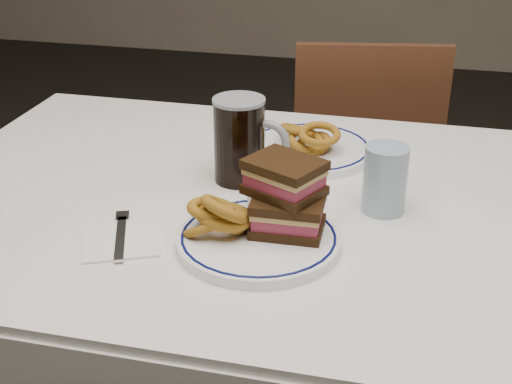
% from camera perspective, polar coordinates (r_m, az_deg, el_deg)
% --- Properties ---
extents(dining_table, '(1.27, 0.87, 0.75)m').
position_cam_1_polar(dining_table, '(1.27, 1.19, -4.72)').
color(dining_table, white).
rests_on(dining_table, floor).
extents(chair_far, '(0.46, 0.46, 0.85)m').
position_cam_1_polar(chair_far, '(2.05, 8.43, 1.86)').
color(chair_far, '#4B2918').
rests_on(chair_far, floor).
extents(main_plate, '(0.25, 0.25, 0.02)m').
position_cam_1_polar(main_plate, '(1.08, 0.20, -3.82)').
color(main_plate, white).
rests_on(main_plate, dining_table).
extents(reuben_sandwich, '(0.13, 0.12, 0.11)m').
position_cam_1_polar(reuben_sandwich, '(1.07, 2.44, -0.33)').
color(reuben_sandwich, black).
rests_on(reuben_sandwich, main_plate).
extents(onion_rings_main, '(0.12, 0.09, 0.11)m').
position_cam_1_polar(onion_rings_main, '(1.08, -2.95, -1.93)').
color(onion_rings_main, brown).
rests_on(onion_rings_main, main_plate).
extents(ketchup_ramekin, '(0.05, 0.05, 0.03)m').
position_cam_1_polar(ketchup_ramekin, '(1.16, 0.55, -0.30)').
color(ketchup_ramekin, silver).
rests_on(ketchup_ramekin, main_plate).
extents(beer_mug, '(0.14, 0.09, 0.15)m').
position_cam_1_polar(beer_mug, '(1.26, -1.20, 4.22)').
color(beer_mug, black).
rests_on(beer_mug, dining_table).
extents(water_glass, '(0.07, 0.07, 0.11)m').
position_cam_1_polar(water_glass, '(1.18, 10.28, 1.01)').
color(water_glass, '#91A7BB').
rests_on(water_glass, dining_table).
extents(far_plate, '(0.25, 0.25, 0.02)m').
position_cam_1_polar(far_plate, '(1.40, 4.16, 3.43)').
color(far_plate, white).
rests_on(far_plate, dining_table).
extents(onion_rings_far, '(0.13, 0.11, 0.07)m').
position_cam_1_polar(onion_rings_far, '(1.38, 4.30, 4.37)').
color(onion_rings_far, brown).
rests_on(onion_rings_far, far_plate).
extents(napkin_fork, '(0.15, 0.16, 0.01)m').
position_cam_1_polar(napkin_fork, '(1.11, -10.77, -3.72)').
color(napkin_fork, white).
rests_on(napkin_fork, dining_table).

